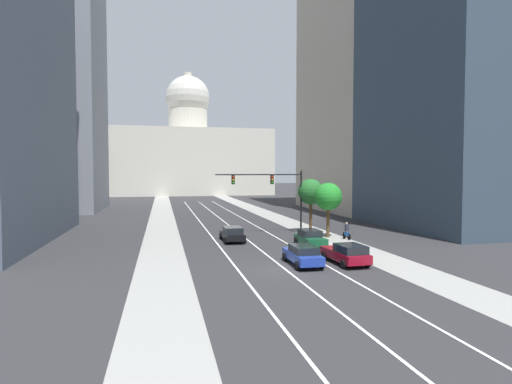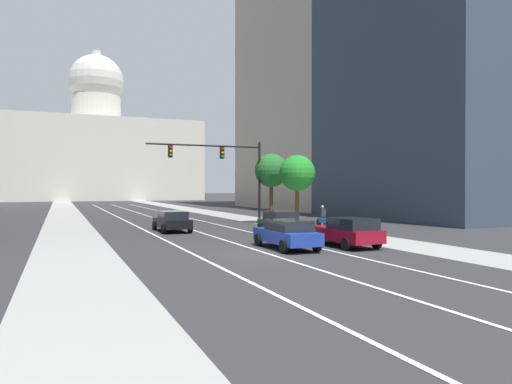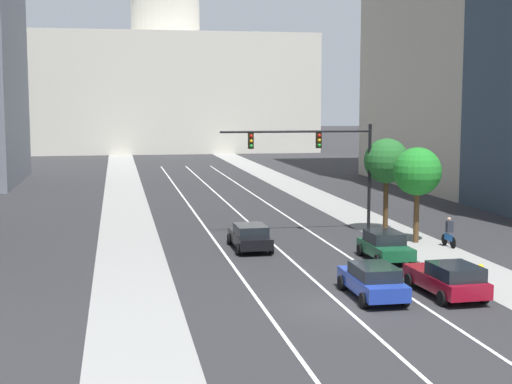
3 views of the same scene
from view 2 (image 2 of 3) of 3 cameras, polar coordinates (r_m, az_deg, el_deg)
ground_plane at (r=60.95m, az=-14.30°, el=-2.39°), size 400.00×400.00×0.00m
sidewalk_left at (r=55.31m, az=-22.07°, el=-2.70°), size 3.68×130.00×0.01m
sidewalk_right at (r=57.92m, az=-5.41°, el=-2.52°), size 3.68×130.00×0.01m
lane_stripe_left at (r=45.68m, az=-15.55°, el=-3.34°), size 0.16×90.00×0.01m
lane_stripe_center at (r=46.19m, az=-11.56°, el=-3.29°), size 0.16×90.00×0.01m
lane_stripe_right at (r=46.92m, az=-7.69°, el=-3.23°), size 0.16×90.00×0.01m
office_tower_near_right at (r=55.54m, az=22.36°, el=17.02°), size 20.46×23.67×37.71m
office_tower_far_right at (r=76.08m, az=7.22°, el=19.69°), size 16.70×27.14×56.08m
capitol_building at (r=127.70m, az=-18.72°, el=4.52°), size 49.47×26.92×38.07m
car_green at (r=31.69m, az=3.07°, el=-3.62°), size 2.04×4.14×1.51m
car_black at (r=33.56m, az=-10.12°, el=-3.44°), size 2.05×4.65×1.44m
car_crimson at (r=25.05m, az=10.76°, el=-4.71°), size 2.26×4.74×1.52m
car_blue at (r=23.72m, az=3.76°, el=-5.03°), size 2.00×4.54×1.47m
traffic_signal_mast at (r=38.82m, az=-3.74°, el=3.48°), size 9.60×0.39×6.92m
fire_hydrant at (r=28.12m, az=12.80°, el=-4.81°), size 0.26×0.35×0.91m
cyclist at (r=36.55m, az=8.06°, el=-2.97°), size 0.37×1.70×1.72m
street_tree_far_right at (r=37.31m, az=5.00°, el=2.25°), size 2.84×2.84×5.65m
street_tree_near_right at (r=40.63m, az=1.85°, el=2.57°), size 2.88×2.88×6.01m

